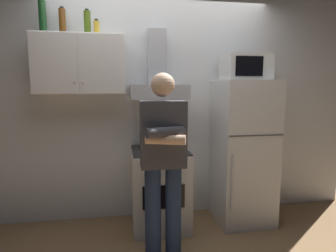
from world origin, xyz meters
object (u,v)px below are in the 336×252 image
object	(u,v)px
bottle_beer_brown	(62,22)
bottle_spice_jar	(97,28)
person_standing	(163,161)
bottle_olive_oil	(87,23)
stove_oven	(160,188)
cooking_pot	(174,146)
upper_cabinet	(81,65)
microwave	(245,67)
range_hood	(158,81)
refrigerator	(243,152)
bottle_wine_green	(43,17)

from	to	relation	value
bottle_beer_brown	bottle_spice_jar	xyz separation A→B (m)	(0.34, -0.07, -0.06)
bottle_spice_jar	person_standing	bearing A→B (deg)	-50.82
bottle_beer_brown	bottle_olive_oil	size ratio (longest dim) A/B	1.07
stove_oven	cooking_pot	world-z (taller)	cooking_pot
bottle_beer_brown	bottle_olive_oil	bearing A→B (deg)	-6.88
upper_cabinet	microwave	size ratio (longest dim) A/B	1.88
person_standing	cooking_pot	distance (m)	0.52
bottle_olive_oil	range_hood	bearing A→B (deg)	-1.11
upper_cabinet	person_standing	distance (m)	1.35
refrigerator	cooking_pot	world-z (taller)	refrigerator
range_hood	refrigerator	bearing A→B (deg)	-7.55
person_standing	bottle_beer_brown	size ratio (longest dim) A/B	5.90
bottle_wine_green	bottle_spice_jar	distance (m)	0.53
upper_cabinet	microwave	world-z (taller)	upper_cabinet
range_hood	bottle_wine_green	bearing A→B (deg)	178.87
cooking_pot	bottle_spice_jar	xyz separation A→B (m)	(-0.76, 0.22, 1.20)
bottle_wine_green	person_standing	bearing A→B (deg)	-34.49
bottle_spice_jar	bottle_wine_green	bearing A→B (deg)	174.63
range_hood	bottle_olive_oil	distance (m)	0.92
microwave	person_standing	bearing A→B (deg)	-148.00
cooking_pot	person_standing	bearing A→B (deg)	-110.30
person_standing	bottle_beer_brown	distance (m)	1.76
range_hood	bottle_wine_green	xyz separation A→B (m)	(-1.15, 0.02, 0.62)
range_hood	cooking_pot	distance (m)	0.73
refrigerator	bottle_spice_jar	world-z (taller)	bottle_spice_jar
refrigerator	microwave	size ratio (longest dim) A/B	3.33
stove_oven	range_hood	distance (m)	1.17
refrigerator	bottle_beer_brown	world-z (taller)	bottle_beer_brown
refrigerator	microwave	world-z (taller)	microwave
stove_oven	bottle_beer_brown	distance (m)	2.01
range_hood	bottle_beer_brown	distance (m)	1.13
refrigerator	bottle_beer_brown	distance (m)	2.37
bottle_wine_green	upper_cabinet	bearing A→B (deg)	-3.94
bottle_olive_oil	refrigerator	bearing A→B (deg)	-4.79
bottle_olive_oil	stove_oven	bearing A→B (deg)	-11.06
cooking_pot	bottle_wine_green	world-z (taller)	bottle_wine_green
microwave	bottle_olive_oil	xyz separation A→B (m)	(-1.67, 0.12, 0.43)
range_hood	refrigerator	size ratio (longest dim) A/B	0.47
stove_oven	microwave	world-z (taller)	microwave
bottle_beer_brown	bottle_wine_green	size ratio (longest dim) A/B	0.81
person_standing	bottle_spice_jar	distance (m)	1.52
bottle_olive_oil	bottle_spice_jar	bearing A→B (deg)	-23.32
upper_cabinet	bottle_olive_oil	xyz separation A→B (m)	(0.08, 0.02, 0.42)
range_hood	person_standing	xyz separation A→B (m)	(-0.05, -0.73, -0.70)
range_hood	bottle_spice_jar	xyz separation A→B (m)	(-0.63, -0.03, 0.52)
upper_cabinet	microwave	bearing A→B (deg)	-3.48
refrigerator	bottle_wine_green	xyz separation A→B (m)	(-2.10, 0.15, 1.41)
person_standing	bottle_beer_brown	bearing A→B (deg)	139.76
microwave	person_standing	world-z (taller)	microwave
upper_cabinet	refrigerator	bearing A→B (deg)	-4.07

